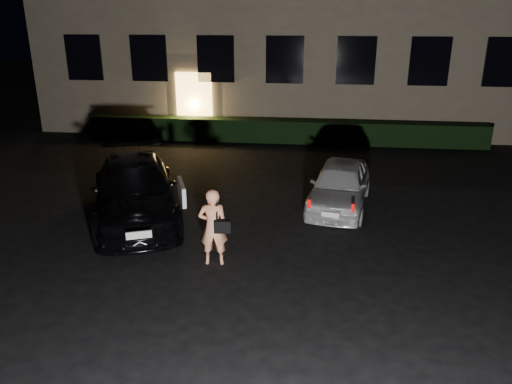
# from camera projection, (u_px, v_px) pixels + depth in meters

# --- Properties ---
(ground) EXTENTS (80.00, 80.00, 0.00)m
(ground) POSITION_uv_depth(u_px,v_px,m) (243.00, 281.00, 9.28)
(ground) COLOR black
(ground) RESTS_ON ground
(hedge) EXTENTS (15.00, 0.70, 0.85)m
(hedge) POSITION_uv_depth(u_px,v_px,m) (283.00, 131.00, 18.93)
(hedge) COLOR black
(hedge) RESTS_ON ground
(sedan) EXTENTS (3.49, 5.08, 1.37)m
(sedan) POSITION_uv_depth(u_px,v_px,m) (135.00, 190.00, 11.95)
(sedan) COLOR black
(sedan) RESTS_ON ground
(hatch) EXTENTS (1.90, 3.60, 1.17)m
(hatch) POSITION_uv_depth(u_px,v_px,m) (340.00, 185.00, 12.59)
(hatch) COLOR silver
(hatch) RESTS_ON ground
(man) EXTENTS (0.68, 0.44, 1.57)m
(man) POSITION_uv_depth(u_px,v_px,m) (213.00, 227.00, 9.66)
(man) COLOR #EC9468
(man) RESTS_ON ground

